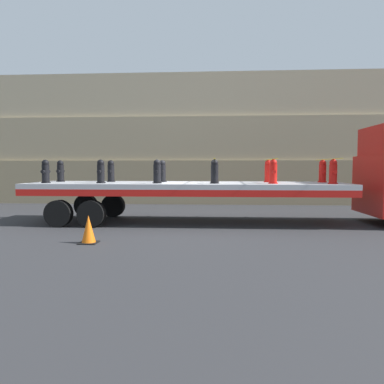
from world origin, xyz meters
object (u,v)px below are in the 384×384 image
object	(u,v)px
fire_hydrant_black_near_1	(101,172)
fire_hydrant_black_far_3	(215,171)
flatbed_trailer	(172,189)
fire_hydrant_black_near_0	(46,172)
fire_hydrant_black_far_0	(61,171)
traffic_cone	(89,230)
fire_hydrant_red_near_4	(273,172)
fire_hydrant_black_far_1	(111,171)
fire_hydrant_red_near_5	(333,172)
fire_hydrant_black_near_2	(157,172)
fire_hydrant_black_near_3	(215,172)
fire_hydrant_red_far_5	(323,172)
fire_hydrant_black_far_2	(162,171)
fire_hydrant_red_far_4	(268,171)

from	to	relation	value
fire_hydrant_black_near_1	fire_hydrant_black_far_3	size ratio (longest dim) A/B	1.00
flatbed_trailer	fire_hydrant_black_near_1	world-z (taller)	fire_hydrant_black_near_1
fire_hydrant_black_near_0	fire_hydrant_black_far_0	distance (m)	1.12
fire_hydrant_black_near_1	traffic_cone	world-z (taller)	fire_hydrant_black_near_1
fire_hydrant_black_near_0	fire_hydrant_red_near_4	bearing A→B (deg)	0.00
fire_hydrant_black_far_3	fire_hydrant_black_far_1	bearing A→B (deg)	180.00
fire_hydrant_black_near_0	traffic_cone	size ratio (longest dim) A/B	1.12
fire_hydrant_black_far_3	fire_hydrant_red_near_5	distance (m)	3.69
fire_hydrant_black_far_1	fire_hydrant_red_near_4	distance (m)	5.39
fire_hydrant_black_near_2	fire_hydrant_red_near_4	bearing A→B (deg)	0.00
fire_hydrant_black_far_0	fire_hydrant_black_near_3	xyz separation A→B (m)	(5.28, -1.12, 0.00)
fire_hydrant_black_near_3	fire_hydrant_black_near_1	bearing A→B (deg)	180.00
fire_hydrant_black_near_1	fire_hydrant_black_far_1	xyz separation A→B (m)	(0.00, 1.12, 0.00)
fire_hydrant_black_near_3	fire_hydrant_red_far_5	world-z (taller)	same
fire_hydrant_black_near_1	fire_hydrant_red_near_5	xyz separation A→B (m)	(7.04, 0.00, 0.00)
fire_hydrant_red_near_4	fire_hydrant_black_far_3	bearing A→B (deg)	147.57
fire_hydrant_black_far_2	fire_hydrant_black_near_0	bearing A→B (deg)	-162.38
flatbed_trailer	fire_hydrant_red_far_5	xyz separation A→B (m)	(4.90, 0.56, 0.57)
fire_hydrant_black_far_3	fire_hydrant_red_near_5	bearing A→B (deg)	-17.62
fire_hydrant_black_far_2	traffic_cone	xyz separation A→B (m)	(-1.16, -4.01, -1.32)
fire_hydrant_black_near_1	fire_hydrant_red_far_4	world-z (taller)	same
fire_hydrant_black_near_0	fire_hydrant_black_near_1	xyz separation A→B (m)	(1.76, 0.00, 0.00)
fire_hydrant_black_near_2	fire_hydrant_black_far_3	size ratio (longest dim) A/B	1.00
fire_hydrant_red_near_5	traffic_cone	distance (m)	7.18
fire_hydrant_red_near_4	fire_hydrant_black_near_1	bearing A→B (deg)	180.00
fire_hydrant_black_near_3	fire_hydrant_red_near_4	size ratio (longest dim) A/B	1.00
flatbed_trailer	fire_hydrant_red_far_5	world-z (taller)	fire_hydrant_red_far_5
fire_hydrant_black_near_1	fire_hydrant_black_near_3	world-z (taller)	same
flatbed_trailer	fire_hydrant_red_near_5	size ratio (longest dim) A/B	13.61
fire_hydrant_black_far_0	fire_hydrant_red_far_5	distance (m)	8.80
fire_hydrant_black_near_1	fire_hydrant_black_far_1	distance (m)	1.12
fire_hydrant_black_near_3	fire_hydrant_black_far_1	bearing A→B (deg)	162.38
fire_hydrant_red_far_5	fire_hydrant_red_near_4	bearing A→B (deg)	-147.57
fire_hydrant_black_near_2	fire_hydrant_red_near_4	size ratio (longest dim) A/B	1.00
fire_hydrant_red_near_5	fire_hydrant_red_far_4	bearing A→B (deg)	147.57
fire_hydrant_black_far_1	fire_hydrant_black_far_2	bearing A→B (deg)	0.00
fire_hydrant_black_near_0	fire_hydrant_black_far_2	bearing A→B (deg)	17.62
fire_hydrant_black_far_3	fire_hydrant_red_far_5	xyz separation A→B (m)	(3.52, 0.00, 0.00)
flatbed_trailer	fire_hydrant_black_near_3	size ratio (longest dim) A/B	13.61
flatbed_trailer	fire_hydrant_red_far_5	distance (m)	4.96
flatbed_trailer	fire_hydrant_red_far_4	size ratio (longest dim) A/B	13.61
fire_hydrant_black_far_1	fire_hydrant_black_far_3	world-z (taller)	same
fire_hydrant_red_far_4	flatbed_trailer	bearing A→B (deg)	-169.90
traffic_cone	fire_hydrant_red_near_5	bearing A→B (deg)	24.21
fire_hydrant_black_far_0	fire_hydrant_black_near_1	xyz separation A→B (m)	(1.76, -1.12, 0.00)
fire_hydrant_black_near_3	fire_hydrant_red_near_4	distance (m)	1.76
fire_hydrant_black_far_0	fire_hydrant_black_far_2	xyz separation A→B (m)	(3.52, 0.00, 0.00)
fire_hydrant_black_near_3	fire_hydrant_red_near_4	bearing A→B (deg)	0.00
fire_hydrant_red_near_4	fire_hydrant_black_near_0	bearing A→B (deg)	180.00
fire_hydrant_black_near_0	traffic_cone	distance (m)	3.96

